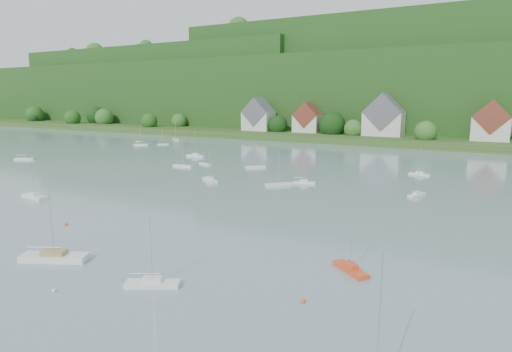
{
  "coord_description": "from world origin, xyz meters",
  "views": [
    {
      "loc": [
        45.79,
        2.51,
        19.51
      ],
      "look_at": [
        5.64,
        75.0,
        4.0
      ],
      "focal_mm": 29.96,
      "sensor_mm": 36.0,
      "label": 1
    }
  ],
  "objects_px": {
    "near_sailboat_3": "(153,283)",
    "near_sailboat_5": "(350,268)",
    "near_sailboat_6": "(34,196)",
    "near_sailboat_2": "(54,257)"
  },
  "relations": [
    {
      "from": "near_sailboat_3",
      "to": "near_sailboat_5",
      "type": "height_order",
      "value": "near_sailboat_3"
    },
    {
      "from": "near_sailboat_5",
      "to": "near_sailboat_6",
      "type": "xyz_separation_m",
      "value": [
        -64.01,
        4.73,
        0.05
      ]
    },
    {
      "from": "near_sailboat_2",
      "to": "near_sailboat_6",
      "type": "bearing_deg",
      "value": 123.85
    },
    {
      "from": "near_sailboat_2",
      "to": "near_sailboat_6",
      "type": "height_order",
      "value": "near_sailboat_2"
    },
    {
      "from": "near_sailboat_3",
      "to": "near_sailboat_6",
      "type": "xyz_separation_m",
      "value": [
        -47.11,
        18.5,
        0.04
      ]
    },
    {
      "from": "near_sailboat_2",
      "to": "near_sailboat_5",
      "type": "bearing_deg",
      "value": -1.85
    },
    {
      "from": "near_sailboat_2",
      "to": "near_sailboat_3",
      "type": "xyz_separation_m",
      "value": [
        15.26,
        0.34,
        -0.1
      ]
    },
    {
      "from": "near_sailboat_6",
      "to": "near_sailboat_2",
      "type": "bearing_deg",
      "value": -25.35
    },
    {
      "from": "near_sailboat_3",
      "to": "near_sailboat_5",
      "type": "distance_m",
      "value": 21.8
    },
    {
      "from": "near_sailboat_3",
      "to": "near_sailboat_6",
      "type": "bearing_deg",
      "value": 130.04
    }
  ]
}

